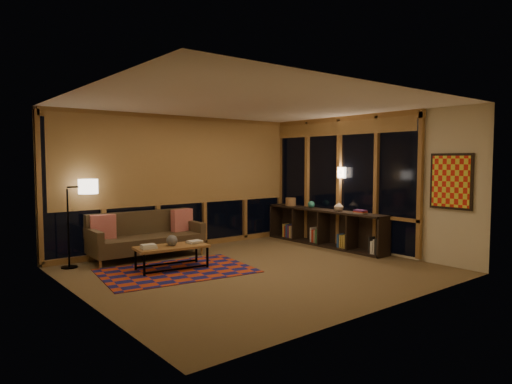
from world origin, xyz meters
TOP-DOWN VIEW (x-y plane):
  - floor at (0.00, 0.00)m, footprint 5.50×5.00m
  - ceiling at (0.00, 0.00)m, footprint 5.50×5.00m
  - walls at (0.00, 0.00)m, footprint 5.51×5.01m
  - window_wall_back at (0.00, 2.43)m, footprint 5.30×0.16m
  - window_wall_right at (2.68, 0.60)m, footprint 0.16×3.70m
  - wall_art at (2.71, -1.85)m, footprint 0.06×0.74m
  - wall_sconce at (2.62, 0.45)m, footprint 0.12×0.18m
  - sofa at (-0.99, 2.00)m, footprint 2.06×0.89m
  - pillow_left at (-1.73, 2.16)m, footprint 0.45×0.22m
  - pillow_right at (-0.19, 2.10)m, footprint 0.45×0.19m
  - area_rug at (-1.05, 0.75)m, footprint 2.57×1.89m
  - coffee_table at (-1.05, 0.92)m, footprint 1.24×0.68m
  - book_stack_a at (-1.46, 0.94)m, footprint 0.27×0.22m
  - book_stack_b at (-0.63, 0.90)m, footprint 0.24×0.19m
  - ceramic_pot at (-1.04, 0.92)m, footprint 0.19×0.19m
  - floor_lamp at (-2.34, 2.09)m, footprint 0.50×0.33m
  - bookshelf at (2.49, 0.81)m, footprint 0.40×3.07m
  - basket at (2.47, 1.82)m, footprint 0.29×0.29m
  - teal_bowl at (2.49, 1.19)m, footprint 0.18×0.18m
  - vase at (2.49, 0.41)m, footprint 0.21×0.21m
  - shelf_book_stack at (2.49, -0.15)m, footprint 0.20×0.27m

SIDE VIEW (x-z plane):
  - floor at x=0.00m, z-range -0.01..0.01m
  - area_rug at x=-1.05m, z-range 0.00..0.01m
  - coffee_table at x=-1.05m, z-range 0.00..0.39m
  - bookshelf at x=2.49m, z-range 0.00..0.77m
  - sofa at x=-0.99m, z-range 0.00..0.83m
  - book_stack_b at x=-0.63m, z-range 0.39..0.44m
  - book_stack_a at x=-1.46m, z-range 0.39..0.46m
  - ceramic_pot at x=-1.04m, z-range 0.39..0.58m
  - pillow_left at x=-1.73m, z-range 0.42..0.84m
  - pillow_right at x=-0.19m, z-range 0.42..0.85m
  - floor_lamp at x=-2.34m, z-range 0.00..1.49m
  - shelf_book_stack at x=2.49m, z-range 0.77..0.84m
  - teal_bowl at x=2.49m, z-range 0.77..0.92m
  - basket at x=2.47m, z-range 0.77..0.95m
  - vase at x=2.49m, z-range 0.77..0.97m
  - walls at x=0.00m, z-range 0.00..2.70m
  - window_wall_back at x=0.00m, z-range 0.05..2.65m
  - window_wall_right at x=2.68m, z-range 0.05..2.65m
  - wall_art at x=2.71m, z-range 0.98..1.92m
  - wall_sconce at x=2.62m, z-range 1.44..1.66m
  - ceiling at x=0.00m, z-range 2.70..2.71m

